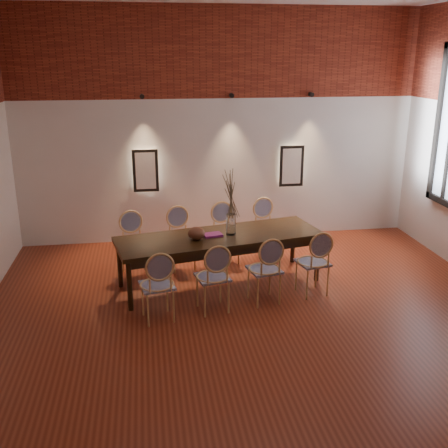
{
  "coord_description": "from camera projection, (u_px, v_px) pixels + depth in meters",
  "views": [
    {
      "loc": [
        -1.3,
        -5.55,
        3.22
      ],
      "look_at": [
        -0.29,
        1.04,
        1.05
      ],
      "focal_mm": 42.0,
      "sensor_mm": 36.0,
      "label": 1
    }
  ],
  "objects": [
    {
      "name": "dining_table",
      "position": [
        220.0,
        260.0,
        7.6
      ],
      "size": [
        3.06,
        1.5,
        0.75
      ],
      "primitive_type": "cube",
      "rotation": [
        0.0,
        0.0,
        0.2
      ],
      "color": "black",
      "rests_on": "floor"
    },
    {
      "name": "chair_far_a",
      "position": [
        134.0,
        246.0,
        7.89
      ],
      "size": [
        0.52,
        0.52,
        0.94
      ],
      "primitive_type": null,
      "rotation": [
        0.0,
        0.0,
        3.34
      ],
      "color": "#E4B36D",
      "rests_on": "floor"
    },
    {
      "name": "spot_fixture_right",
      "position": [
        311.0,
        95.0,
        9.06
      ],
      "size": [
        0.08,
        0.1,
        0.08
      ],
      "primitive_type": "cylinder",
      "rotation": [
        1.57,
        0.0,
        0.0
      ],
      "color": "black",
      "rests_on": "wall_back"
    },
    {
      "name": "dried_branches",
      "position": [
        231.0,
        194.0,
        7.36
      ],
      "size": [
        0.5,
        0.5,
        0.7
      ],
      "primitive_type": null,
      "color": "brown",
      "rests_on": "vase"
    },
    {
      "name": "book",
      "position": [
        213.0,
        235.0,
        7.46
      ],
      "size": [
        0.29,
        0.23,
        0.03
      ],
      "primitive_type": "cube",
      "rotation": [
        0.0,
        0.0,
        0.2
      ],
      "color": "#841C6D",
      "rests_on": "dining_table"
    },
    {
      "name": "chair_near_d",
      "position": [
        313.0,
        262.0,
        7.26
      ],
      "size": [
        0.52,
        0.52,
        0.94
      ],
      "primitive_type": null,
      "rotation": [
        0.0,
        0.0,
        0.2
      ],
      "color": "#E4B36D",
      "rests_on": "floor"
    },
    {
      "name": "wall_back",
      "position": [
        219.0,
        127.0,
        9.12
      ],
      "size": [
        7.0,
        0.1,
        4.0
      ],
      "primitive_type": "cube",
      "color": "silver",
      "rests_on": "ground"
    },
    {
      "name": "wall_front",
      "position": [
        433.0,
        328.0,
        2.45
      ],
      "size": [
        7.0,
        0.1,
        4.0
      ],
      "primitive_type": "cube",
      "color": "silver",
      "rests_on": "ground"
    },
    {
      "name": "vase",
      "position": [
        231.0,
        224.0,
        7.49
      ],
      "size": [
        0.14,
        0.14,
        0.3
      ],
      "primitive_type": "cylinder",
      "color": "silver",
      "rests_on": "dining_table"
    },
    {
      "name": "spot_fixture_left",
      "position": [
        142.0,
        97.0,
        8.64
      ],
      "size": [
        0.08,
        0.1,
        0.08
      ],
      "primitive_type": "cylinder",
      "rotation": [
        1.57,
        0.0,
        0.0
      ],
      "color": "black",
      "rests_on": "wall_back"
    },
    {
      "name": "chair_far_c",
      "position": [
        226.0,
        235.0,
        8.36
      ],
      "size": [
        0.52,
        0.52,
        0.94
      ],
      "primitive_type": null,
      "rotation": [
        0.0,
        0.0,
        3.34
      ],
      "color": "#E4B36D",
      "rests_on": "floor"
    },
    {
      "name": "chair_far_b",
      "position": [
        181.0,
        240.0,
        8.12
      ],
      "size": [
        0.52,
        0.52,
        0.94
      ],
      "primitive_type": null,
      "rotation": [
        0.0,
        0.0,
        3.34
      ],
      "color": "#E4B36D",
      "rests_on": "floor"
    },
    {
      "name": "chair_near_a",
      "position": [
        157.0,
        285.0,
        6.54
      ],
      "size": [
        0.52,
        0.52,
        0.94
      ],
      "primitive_type": null,
      "rotation": [
        0.0,
        0.0,
        0.2
      ],
      "color": "#E4B36D",
      "rests_on": "floor"
    },
    {
      "name": "chair_far_d",
      "position": [
        268.0,
        230.0,
        8.6
      ],
      "size": [
        0.52,
        0.52,
        0.94
      ],
      "primitive_type": null,
      "rotation": [
        0.0,
        0.0,
        3.34
      ],
      "color": "#E4B36D",
      "rests_on": "floor"
    },
    {
      "name": "chair_near_b",
      "position": [
        213.0,
        277.0,
        6.78
      ],
      "size": [
        0.52,
        0.52,
        0.94
      ],
      "primitive_type": null,
      "rotation": [
        0.0,
        0.0,
        0.2
      ],
      "color": "#E4B36D",
      "rests_on": "floor"
    },
    {
      "name": "chair_near_c",
      "position": [
        264.0,
        269.0,
        7.02
      ],
      "size": [
        0.52,
        0.52,
        0.94
      ],
      "primitive_type": null,
      "rotation": [
        0.0,
        0.0,
        0.2
      ],
      "color": "#E4B36D",
      "rests_on": "floor"
    },
    {
      "name": "brick_band_back",
      "position": [
        219.0,
        52.0,
        8.67
      ],
      "size": [
        7.0,
        0.02,
        1.5
      ],
      "primitive_type": "cube",
      "color": "maroon",
      "rests_on": "ground"
    },
    {
      "name": "niche_left",
      "position": [
        146.0,
        170.0,
        9.06
      ],
      "size": [
        0.36,
        0.06,
        0.66
      ],
      "primitive_type": "cube",
      "color": "#FFEAC6",
      "rests_on": "wall_back"
    },
    {
      "name": "bowl",
      "position": [
        196.0,
        233.0,
        7.29
      ],
      "size": [
        0.24,
        0.24,
        0.18
      ],
      "primitive_type": "ellipsoid",
      "color": "brown",
      "rests_on": "dining_table"
    },
    {
      "name": "niche_right",
      "position": [
        291.0,
        166.0,
        9.43
      ],
      "size": [
        0.36,
        0.06,
        0.66
      ],
      "primitive_type": "cube",
      "color": "#FFEAC6",
      "rests_on": "wall_back"
    },
    {
      "name": "spot_fixture_mid",
      "position": [
        232.0,
        95.0,
        8.86
      ],
      "size": [
        0.08,
        0.1,
        0.08
      ],
      "primitive_type": "cylinder",
      "rotation": [
        1.57,
        0.0,
        0.0
      ],
      "color": "black",
      "rests_on": "wall_back"
    },
    {
      "name": "floor",
      "position": [
        260.0,
        331.0,
        6.41
      ],
      "size": [
        7.0,
        7.0,
        0.02
      ],
      "primitive_type": "cube",
      "color": "maroon",
      "rests_on": "ground"
    }
  ]
}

